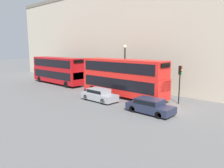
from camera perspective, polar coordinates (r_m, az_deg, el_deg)
ground_plane at (r=21.45m, az=14.14°, el=-6.74°), size 200.00×200.00×0.00m
building_facade at (r=27.04m, az=22.26°, el=13.03°), size 1.10×80.00×15.13m
bus_leading at (r=26.07m, az=2.78°, el=2.01°), size 2.59×11.40×4.51m
bus_second_in_queue at (r=36.44m, az=-13.98°, el=3.73°), size 2.59×11.02×4.28m
car_dark_sedan at (r=20.13m, az=9.87°, el=-5.55°), size 1.87×4.31×1.35m
car_hatchback at (r=24.28m, az=-3.37°, el=-2.76°), size 1.78×4.29×1.39m
traffic_light at (r=23.78m, az=17.35°, el=1.83°), size 0.30×0.36×4.02m
street_lamp at (r=28.08m, az=3.36°, el=5.38°), size 0.44×0.44×6.22m
pedestrian at (r=27.24m, az=9.26°, el=-1.48°), size 0.36×0.36×1.62m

